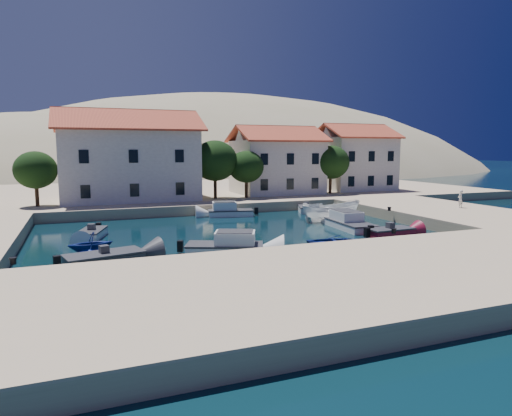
# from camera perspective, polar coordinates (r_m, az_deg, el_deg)

# --- Properties ---
(ground) EXTENTS (400.00, 400.00, 0.00)m
(ground) POSITION_cam_1_polar(r_m,az_deg,el_deg) (26.75, 4.10, -6.72)
(ground) COLOR black
(ground) RESTS_ON ground
(quay_south) EXTENTS (52.00, 12.00, 1.00)m
(quay_south) POSITION_cam_1_polar(r_m,az_deg,el_deg) (21.55, 11.04, -8.97)
(quay_south) COLOR #C7AC88
(quay_south) RESTS_ON ground
(quay_east) EXTENTS (11.00, 20.00, 1.00)m
(quay_east) POSITION_cam_1_polar(r_m,az_deg,el_deg) (46.43, 21.98, -0.57)
(quay_east) COLOR #C7AC88
(quay_east) RESTS_ON ground
(quay_north) EXTENTS (80.00, 36.00, 1.00)m
(quay_north) POSITION_cam_1_polar(r_m,az_deg,el_deg) (63.10, -9.14, 1.86)
(quay_north) COLOR #C7AC88
(quay_north) RESTS_ON ground
(hills) EXTENTS (254.00, 176.00, 99.00)m
(hills) POSITION_cam_1_polar(r_m,az_deg,el_deg) (153.39, -8.91, -3.90)
(hills) COLOR tan
(hills) RESTS_ON ground
(building_left) EXTENTS (14.70, 9.45, 9.70)m
(building_left) POSITION_cam_1_polar(r_m,az_deg,el_deg) (51.68, -15.64, 6.50)
(building_left) COLOR beige
(building_left) RESTS_ON quay_north
(building_mid) EXTENTS (10.50, 8.40, 8.30)m
(building_mid) POSITION_cam_1_polar(r_m,az_deg,el_deg) (57.32, 2.58, 6.12)
(building_mid) COLOR beige
(building_mid) RESTS_ON quay_north
(building_right) EXTENTS (9.45, 8.40, 8.80)m
(building_right) POSITION_cam_1_polar(r_m,az_deg,el_deg) (63.96, 12.16, 6.32)
(building_right) COLOR beige
(building_right) RESTS_ON quay_north
(trees) EXTENTS (37.30, 5.30, 6.45)m
(trees) POSITION_cam_1_polar(r_m,az_deg,el_deg) (51.36, -3.50, 5.53)
(trees) COLOR #382314
(trees) RESTS_ON quay_north
(bollards) EXTENTS (29.36, 9.56, 0.30)m
(bollards) POSITION_cam_1_polar(r_m,az_deg,el_deg) (31.12, 5.74, -2.56)
(bollards) COLOR black
(bollards) RESTS_ON ground
(motorboat_grey_sw) EXTENTS (4.67, 2.92, 1.25)m
(motorboat_grey_sw) POSITION_cam_1_polar(r_m,az_deg,el_deg) (27.64, -18.42, -6.00)
(motorboat_grey_sw) COLOR #37373C
(motorboat_grey_sw) RESTS_ON ground
(cabin_cruiser_south) EXTENTS (5.19, 3.74, 1.60)m
(cabin_cruiser_south) POSITION_cam_1_polar(r_m,az_deg,el_deg) (28.69, -3.94, -4.77)
(cabin_cruiser_south) COLOR white
(cabin_cruiser_south) RESTS_ON ground
(rowboat_south) EXTENTS (5.23, 4.33, 0.94)m
(rowboat_south) POSITION_cam_1_polar(r_m,az_deg,el_deg) (30.90, 10.68, -4.90)
(rowboat_south) COLOR navy
(rowboat_south) RESTS_ON ground
(motorboat_red_se) EXTENTS (3.69, 1.79, 1.25)m
(motorboat_red_se) POSITION_cam_1_polar(r_m,az_deg,el_deg) (35.67, 16.40, -2.94)
(motorboat_red_se) COLOR maroon
(motorboat_red_se) RESTS_ON ground
(cabin_cruiser_east) EXTENTS (2.58, 5.54, 1.60)m
(cabin_cruiser_east) POSITION_cam_1_polar(r_m,az_deg,el_deg) (38.11, 11.72, -1.87)
(cabin_cruiser_east) COLOR white
(cabin_cruiser_east) RESTS_ON ground
(boat_east) EXTENTS (5.68, 3.02, 2.08)m
(boat_east) POSITION_cam_1_polar(r_m,az_deg,el_deg) (41.56, 9.33, -1.71)
(boat_east) COLOR white
(boat_east) RESTS_ON ground
(motorboat_white_ne) EXTENTS (2.55, 3.53, 1.25)m
(motorboat_white_ne) POSITION_cam_1_polar(r_m,az_deg,el_deg) (47.46, 6.30, -0.16)
(motorboat_white_ne) COLOR white
(motorboat_white_ne) RESTS_ON ground
(rowboat_west) EXTENTS (2.98, 2.66, 1.43)m
(rowboat_west) POSITION_cam_1_polar(r_m,az_deg,el_deg) (30.99, -19.93, -5.19)
(rowboat_west) COLOR navy
(rowboat_west) RESTS_ON ground
(motorboat_white_west) EXTENTS (2.48, 3.84, 1.25)m
(motorboat_white_west) POSITION_cam_1_polar(r_m,az_deg,el_deg) (35.71, -19.84, -3.07)
(motorboat_white_west) COLOR white
(motorboat_white_west) RESTS_ON ground
(cabin_cruiser_north) EXTENTS (4.62, 2.69, 1.60)m
(cabin_cruiser_north) POSITION_cam_1_polar(r_m,az_deg,el_deg) (44.46, -3.21, -0.41)
(cabin_cruiser_north) COLOR white
(cabin_cruiser_north) RESTS_ON ground
(pedestrian) EXTENTS (0.70, 0.56, 1.67)m
(pedestrian) POSITION_cam_1_polar(r_m,az_deg,el_deg) (47.09, 24.18, 1.06)
(pedestrian) COLOR silver
(pedestrian) RESTS_ON quay_east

